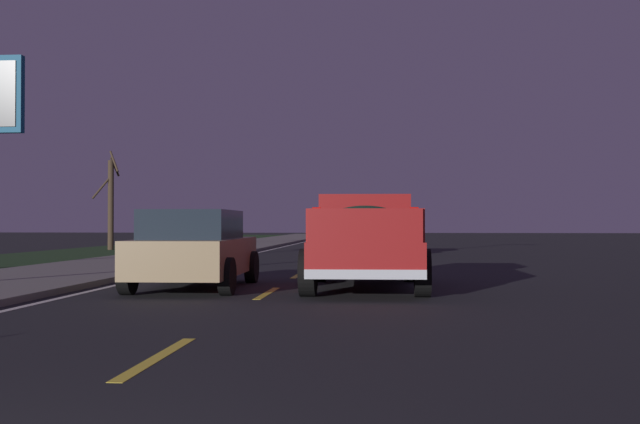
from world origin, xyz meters
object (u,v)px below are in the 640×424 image
sedan_black (378,235)px  sedan_tan (195,249)px  pickup_truck (365,239)px  bare_tree_far (111,202)px

sedan_black → sedan_tan: bearing=169.0°
sedan_tan → pickup_truck: bearing=-82.8°
sedan_tan → sedan_black: bearing=-11.0°
pickup_truck → sedan_tan: size_ratio=1.23×
pickup_truck → sedan_black: size_ratio=1.25×
pickup_truck → sedan_tan: 3.37m
sedan_black → bare_tree_far: bare_tree_far is taller
sedan_black → sedan_tan: size_ratio=0.99×
sedan_black → bare_tree_far: 13.50m
pickup_truck → bare_tree_far: (20.87, 12.79, 1.32)m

